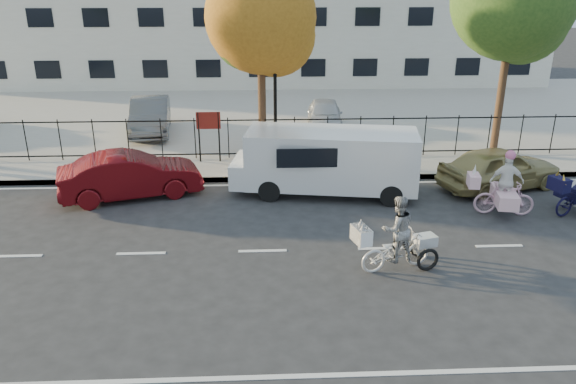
{
  "coord_description": "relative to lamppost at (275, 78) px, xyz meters",
  "views": [
    {
      "loc": [
        0.07,
        -12.49,
        6.45
      ],
      "look_at": [
        0.69,
        1.2,
        1.1
      ],
      "focal_mm": 35.0,
      "sensor_mm": 36.0,
      "label": 1
    }
  ],
  "objects": [
    {
      "name": "curb",
      "position": [
        -0.5,
        -1.75,
        -3.04
      ],
      "size": [
        60.0,
        0.1,
        0.15
      ],
      "primitive_type": "cube",
      "color": "#A8A399",
      "rests_on": "ground"
    },
    {
      "name": "lot_car_c",
      "position": [
        -5.18,
        4.08,
        -2.24
      ],
      "size": [
        2.05,
        4.53,
        1.44
      ],
      "primitive_type": "imported",
      "rotation": [
        0.0,
        0.0,
        0.12
      ],
      "color": "#4F5357",
      "rests_on": "parking_lot"
    },
    {
      "name": "zebra_trike",
      "position": [
        2.59,
        -7.82,
        -2.41
      ],
      "size": [
        2.12,
        1.25,
        1.82
      ],
      "rotation": [
        0.0,
        0.0,
        1.86
      ],
      "color": "silver",
      "rests_on": "ground"
    },
    {
      "name": "street_sign",
      "position": [
        -2.35,
        0.0,
        -1.7
      ],
      "size": [
        0.85,
        0.06,
        1.8
      ],
      "color": "black",
      "rests_on": "sidewalk"
    },
    {
      "name": "gold_sedan",
      "position": [
        7.06,
        -2.76,
        -2.43
      ],
      "size": [
        4.34,
        2.82,
        1.37
      ],
      "primitive_type": "imported",
      "rotation": [
        0.0,
        0.0,
        1.89
      ],
      "color": "tan",
      "rests_on": "ground"
    },
    {
      "name": "parking_lot",
      "position": [
        -0.5,
        8.2,
        -3.04
      ],
      "size": [
        60.0,
        15.6,
        0.15
      ],
      "primitive_type": "cube",
      "color": "#A8A399",
      "rests_on": "ground"
    },
    {
      "name": "tree_east",
      "position": [
        8.32,
        0.57,
        2.36
      ],
      "size": [
        4.26,
        4.26,
        7.81
      ],
      "color": "#442D1D",
      "rests_on": "ground"
    },
    {
      "name": "iron_fence",
      "position": [
        -0.5,
        0.4,
        -2.21
      ],
      "size": [
        58.0,
        0.06,
        1.5
      ],
      "primitive_type": null,
      "color": "black",
      "rests_on": "sidewalk"
    },
    {
      "name": "unicorn_bike",
      "position": [
        6.34,
        -4.83,
        -2.4
      ],
      "size": [
        1.94,
        1.38,
        1.92
      ],
      "rotation": [
        0.0,
        0.0,
        1.39
      ],
      "color": "#E6AFC6",
      "rests_on": "ground"
    },
    {
      "name": "road_markings",
      "position": [
        -0.5,
        -6.8,
        -3.11
      ],
      "size": [
        60.0,
        9.52,
        0.01
      ],
      "primitive_type": null,
      "color": "silver",
      "rests_on": "ground"
    },
    {
      "name": "tree_mid",
      "position": [
        -0.32,
        0.56,
        1.76
      ],
      "size": [
        3.8,
        3.8,
        6.96
      ],
      "color": "#442D1D",
      "rests_on": "ground"
    },
    {
      "name": "white_van",
      "position": [
        1.54,
        -2.95,
        -2.0
      ],
      "size": [
        5.89,
        2.68,
        2.01
      ],
      "rotation": [
        0.0,
        0.0,
        -0.15
      ],
      "color": "white",
      "rests_on": "ground"
    },
    {
      "name": "lot_car_d",
      "position": [
        2.23,
        4.41,
        -2.34
      ],
      "size": [
        1.74,
        3.75,
        1.24
      ],
      "primitive_type": "imported",
      "rotation": [
        0.0,
        0.0,
        -0.08
      ],
      "color": "#B4B6BC",
      "rests_on": "parking_lot"
    },
    {
      "name": "ground",
      "position": [
        -0.5,
        -6.8,
        -3.11
      ],
      "size": [
        120.0,
        120.0,
        0.0
      ],
      "primitive_type": "plane",
      "color": "#333334"
    },
    {
      "name": "lamppost",
      "position": [
        0.0,
        0.0,
        0.0
      ],
      "size": [
        0.36,
        0.36,
        4.33
      ],
      "color": "black",
      "rests_on": "sidewalk"
    },
    {
      "name": "red_sedan",
      "position": [
        -4.51,
        -2.95,
        -2.42
      ],
      "size": [
        4.48,
        2.67,
        1.39
      ],
      "primitive_type": "imported",
      "rotation": [
        0.0,
        0.0,
        1.87
      ],
      "color": "#580A0E",
      "rests_on": "ground"
    },
    {
      "name": "building",
      "position": [
        -0.5,
        18.2,
        -0.11
      ],
      "size": [
        34.0,
        10.0,
        6.0
      ],
      "primitive_type": "cube",
      "color": "silver",
      "rests_on": "ground"
    },
    {
      "name": "sidewalk",
      "position": [
        -0.5,
        -0.7,
        -3.04
      ],
      "size": [
        60.0,
        2.2,
        0.15
      ],
      "primitive_type": "cube",
      "color": "#A8A399",
      "rests_on": "ground"
    }
  ]
}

